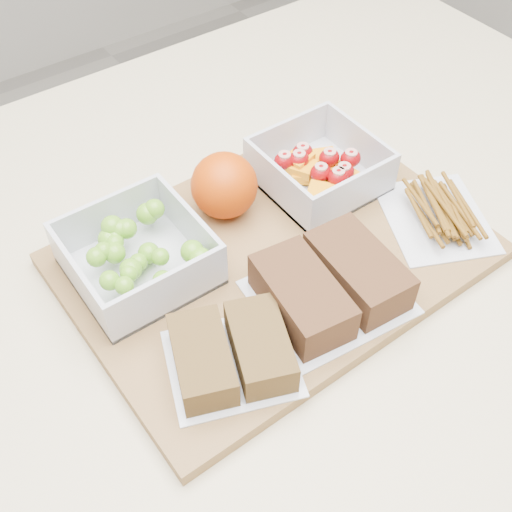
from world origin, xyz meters
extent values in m
cube|color=beige|center=(0.00, 0.00, 0.45)|extent=(1.20, 0.90, 0.90)
cube|color=olive|center=(0.03, 0.01, 0.91)|extent=(0.43, 0.31, 0.02)
cube|color=silver|center=(-0.10, 0.06, 0.92)|extent=(0.13, 0.13, 0.00)
cube|color=silver|center=(-0.10, 0.13, 0.94)|extent=(0.13, 0.00, 0.05)
cube|color=silver|center=(-0.10, 0.00, 0.94)|extent=(0.13, 0.00, 0.05)
cube|color=silver|center=(-0.04, 0.06, 0.94)|extent=(0.00, 0.12, 0.05)
cube|color=silver|center=(-0.16, 0.06, 0.94)|extent=(0.00, 0.12, 0.05)
sphere|color=#62A422|center=(-0.11, 0.05, 0.94)|extent=(0.02, 0.02, 0.02)
sphere|color=#62A422|center=(-0.14, 0.05, 0.95)|extent=(0.02, 0.02, 0.02)
sphere|color=#62A422|center=(-0.10, 0.10, 0.95)|extent=(0.02, 0.02, 0.02)
sphere|color=#62A422|center=(-0.09, 0.07, 0.94)|extent=(0.02, 0.02, 0.02)
sphere|color=#62A422|center=(-0.14, 0.08, 0.95)|extent=(0.02, 0.02, 0.02)
sphere|color=#62A422|center=(-0.10, 0.06, 0.94)|extent=(0.02, 0.02, 0.02)
sphere|color=#62A422|center=(-0.13, 0.08, 0.95)|extent=(0.02, 0.02, 0.02)
sphere|color=#62A422|center=(-0.06, 0.03, 0.95)|extent=(0.02, 0.02, 0.02)
sphere|color=#62A422|center=(-0.07, 0.11, 0.95)|extent=(0.02, 0.02, 0.02)
sphere|color=#62A422|center=(-0.11, 0.11, 0.95)|extent=(0.02, 0.02, 0.02)
sphere|color=#62A422|center=(-0.13, 0.03, 0.95)|extent=(0.02, 0.02, 0.02)
sphere|color=#62A422|center=(-0.06, 0.10, 0.95)|extent=(0.02, 0.02, 0.02)
sphere|color=#62A422|center=(-0.10, 0.02, 0.94)|extent=(0.02, 0.02, 0.02)
sphere|color=#62A422|center=(-0.11, 0.10, 0.94)|extent=(0.02, 0.02, 0.02)
sphere|color=#62A422|center=(-0.12, 0.08, 0.94)|extent=(0.02, 0.02, 0.02)
sphere|color=#62A422|center=(-0.09, 0.10, 0.95)|extent=(0.02, 0.02, 0.02)
sphere|color=#62A422|center=(-0.06, 0.02, 0.95)|extent=(0.02, 0.02, 0.02)
sphere|color=#62A422|center=(-0.05, 0.03, 0.93)|extent=(0.02, 0.02, 0.02)
sphere|color=#62A422|center=(-0.11, 0.09, 0.94)|extent=(0.02, 0.02, 0.02)
sphere|color=#62A422|center=(-0.12, 0.05, 0.94)|extent=(0.02, 0.02, 0.02)
sphere|color=#62A422|center=(-0.11, 0.10, 0.94)|extent=(0.02, 0.02, 0.02)
sphere|color=#62A422|center=(-0.09, 0.04, 0.95)|extent=(0.02, 0.02, 0.02)
cube|color=silver|center=(0.13, 0.07, 0.92)|extent=(0.12, 0.12, 0.00)
cube|color=silver|center=(0.13, 0.13, 0.94)|extent=(0.12, 0.00, 0.05)
cube|color=silver|center=(0.13, 0.01, 0.94)|extent=(0.12, 0.00, 0.05)
cube|color=silver|center=(0.19, 0.07, 0.94)|extent=(0.00, 0.11, 0.05)
cube|color=silver|center=(0.07, 0.07, 0.94)|extent=(0.00, 0.11, 0.05)
cube|color=orange|center=(0.14, 0.05, 0.93)|extent=(0.04, 0.04, 0.01)
cube|color=orange|center=(0.12, 0.09, 0.93)|extent=(0.04, 0.05, 0.01)
cube|color=orange|center=(0.14, 0.07, 0.93)|extent=(0.04, 0.05, 0.01)
cube|color=orange|center=(0.16, 0.08, 0.93)|extent=(0.04, 0.05, 0.01)
cube|color=orange|center=(0.12, 0.08, 0.94)|extent=(0.04, 0.04, 0.01)
cube|color=orange|center=(0.12, 0.09, 0.94)|extent=(0.03, 0.03, 0.01)
cube|color=orange|center=(0.11, 0.03, 0.94)|extent=(0.04, 0.04, 0.01)
cube|color=orange|center=(0.15, 0.04, 0.93)|extent=(0.03, 0.04, 0.01)
cube|color=orange|center=(0.12, 0.07, 0.93)|extent=(0.04, 0.04, 0.01)
ellipsoid|color=maroon|center=(0.15, 0.07, 0.95)|extent=(0.02, 0.02, 0.02)
ellipsoid|color=maroon|center=(0.14, 0.04, 0.95)|extent=(0.02, 0.02, 0.02)
ellipsoid|color=maroon|center=(0.10, 0.09, 0.95)|extent=(0.02, 0.02, 0.02)
ellipsoid|color=maroon|center=(0.17, 0.05, 0.95)|extent=(0.02, 0.02, 0.02)
ellipsoid|color=maroon|center=(0.12, 0.08, 0.95)|extent=(0.02, 0.02, 0.02)
ellipsoid|color=maroon|center=(0.13, 0.03, 0.95)|extent=(0.02, 0.02, 0.02)
ellipsoid|color=maroon|center=(0.12, 0.05, 0.95)|extent=(0.02, 0.02, 0.02)
ellipsoid|color=maroon|center=(0.13, 0.09, 0.95)|extent=(0.02, 0.02, 0.02)
sphere|color=#C53F04|center=(0.02, 0.09, 0.95)|extent=(0.07, 0.07, 0.07)
cube|color=silver|center=(-0.09, -0.08, 0.92)|extent=(0.14, 0.13, 0.00)
cube|color=brown|center=(-0.11, -0.07, 0.93)|extent=(0.08, 0.10, 0.03)
cube|color=brown|center=(-0.06, -0.09, 0.93)|extent=(0.08, 0.10, 0.03)
cube|color=silver|center=(0.03, -0.07, 0.92)|extent=(0.15, 0.14, 0.00)
cube|color=#51311B|center=(0.00, -0.07, 0.94)|extent=(0.07, 0.11, 0.04)
cube|color=#51311B|center=(0.07, -0.08, 0.94)|extent=(0.07, 0.11, 0.04)
cube|color=silver|center=(0.20, -0.06, 0.92)|extent=(0.15, 0.16, 0.00)
camera|label=1|loc=(-0.25, -0.35, 1.42)|focal=45.00mm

